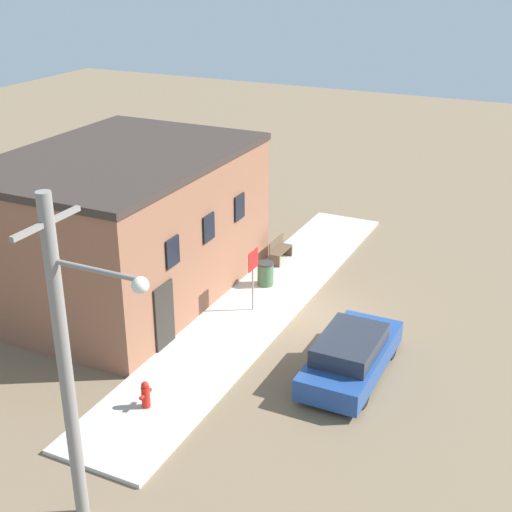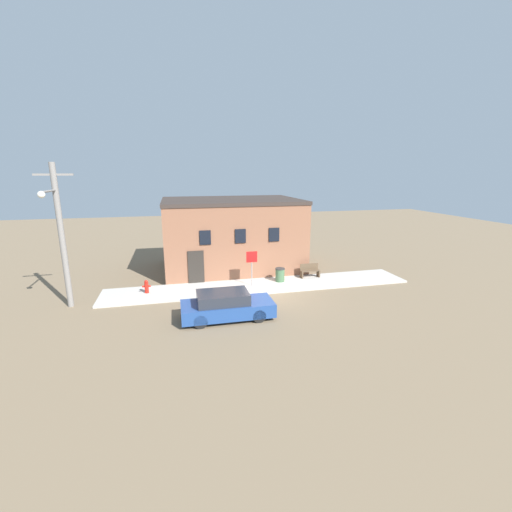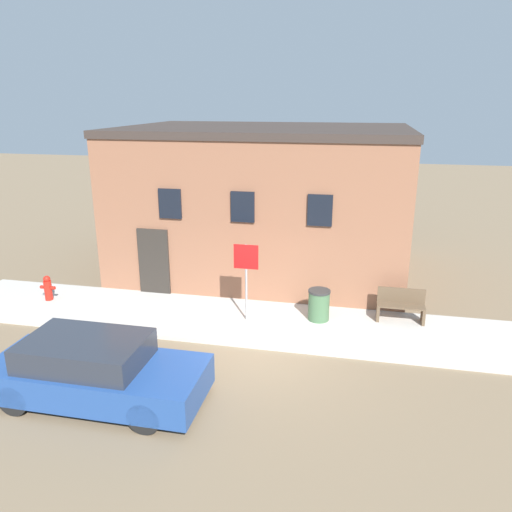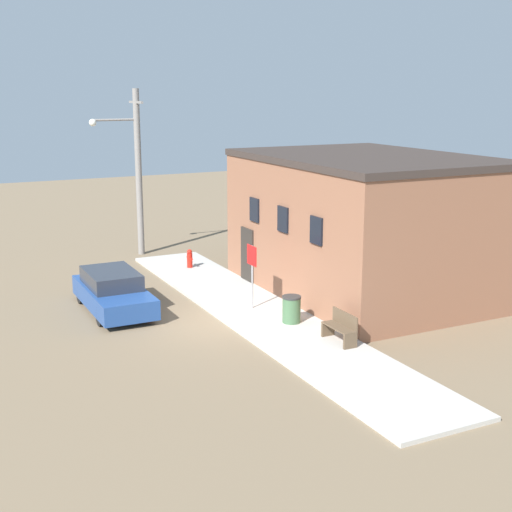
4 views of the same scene
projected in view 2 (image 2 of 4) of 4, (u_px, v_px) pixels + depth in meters
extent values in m
plane|color=#7A664C|center=(267.00, 294.00, 20.07)|extent=(80.00, 80.00, 0.00)
cube|color=#BCB7AD|center=(261.00, 286.00, 21.40)|extent=(18.92, 2.85, 0.12)
cube|color=#8E5B42|center=(232.00, 236.00, 25.19)|extent=(9.57, 6.84, 4.87)
cube|color=#382D28|center=(231.00, 201.00, 24.58)|extent=(9.67, 6.94, 0.24)
cube|color=black|center=(205.00, 238.00, 21.29)|extent=(0.70, 0.08, 0.90)
cube|color=black|center=(240.00, 236.00, 21.79)|extent=(0.70, 0.08, 0.90)
cube|color=black|center=(274.00, 235.00, 22.30)|extent=(0.70, 0.08, 0.90)
cube|color=#2D2823|center=(196.00, 268.00, 21.60)|extent=(1.00, 0.08, 2.20)
cylinder|color=red|center=(147.00, 288.00, 19.91)|extent=(0.23, 0.23, 0.62)
sphere|color=red|center=(146.00, 282.00, 19.82)|extent=(0.21, 0.21, 0.21)
cylinder|color=red|center=(143.00, 287.00, 19.84)|extent=(0.13, 0.10, 0.10)
cylinder|color=red|center=(150.00, 286.00, 19.92)|extent=(0.13, 0.10, 0.10)
cylinder|color=gray|center=(252.00, 269.00, 21.00)|extent=(0.06, 0.06, 2.18)
cube|color=red|center=(252.00, 257.00, 20.80)|extent=(0.68, 0.02, 0.68)
cube|color=brown|center=(301.00, 275.00, 22.77)|extent=(0.08, 0.44, 0.44)
cube|color=brown|center=(318.00, 273.00, 23.04)|extent=(0.08, 0.44, 0.44)
cube|color=brown|center=(310.00, 271.00, 22.85)|extent=(1.29, 0.44, 0.04)
cube|color=brown|center=(309.00, 267.00, 22.98)|extent=(1.29, 0.04, 0.43)
cylinder|color=#426642|center=(280.00, 275.00, 22.01)|extent=(0.58, 0.58, 0.81)
cylinder|color=#2D2D2D|center=(280.00, 269.00, 21.91)|extent=(0.61, 0.61, 0.06)
cylinder|color=gray|center=(62.00, 238.00, 17.41)|extent=(0.29, 0.29, 7.46)
cylinder|color=gray|center=(49.00, 191.00, 15.92)|extent=(0.10, 1.96, 0.10)
sphere|color=silver|center=(41.00, 195.00, 15.01)|extent=(0.32, 0.32, 0.32)
cube|color=gray|center=(53.00, 175.00, 16.66)|extent=(1.80, 0.10, 0.10)
cylinder|color=black|center=(252.00, 303.00, 17.81)|extent=(0.65, 0.20, 0.65)
cylinder|color=black|center=(259.00, 316.00, 16.26)|extent=(0.65, 0.20, 0.65)
cylinder|color=black|center=(198.00, 308.00, 17.18)|extent=(0.65, 0.20, 0.65)
cylinder|color=black|center=(201.00, 322.00, 15.64)|extent=(0.65, 0.20, 0.65)
cube|color=#23478C|center=(228.00, 309.00, 16.68)|extent=(4.47, 1.83, 0.66)
cube|color=#282D38|center=(223.00, 297.00, 16.49)|extent=(2.46, 1.61, 0.53)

